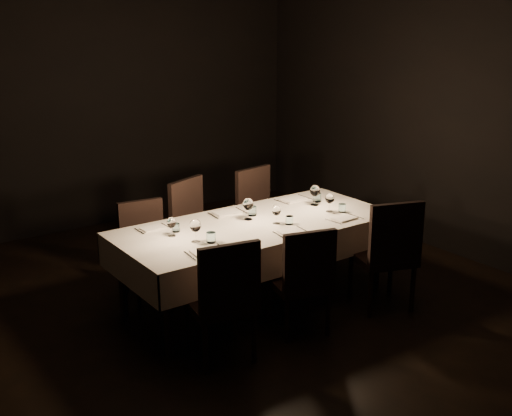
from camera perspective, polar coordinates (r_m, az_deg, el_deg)
room at (r=5.52m, az=-0.00°, el=5.96°), size 5.01×6.01×3.01m
dining_table at (r=5.73m, az=-0.00°, el=-2.04°), size 2.52×1.12×0.76m
chair_near_left at (r=4.80m, az=-2.88°, el=-7.81°), size 0.55×0.55×0.99m
place_setting_near_left at (r=5.16m, az=-4.79°, el=-2.50°), size 0.36×0.42×0.20m
chair_near_center at (r=5.22m, az=4.24°, el=-6.07°), size 0.54×0.54×0.93m
place_setting_near_center at (r=5.60m, az=2.46°, el=-0.98°), size 0.32×0.40×0.17m
chair_near_right at (r=5.74m, az=11.63°, el=-3.71°), size 0.62×0.62×1.02m
place_setting_near_right at (r=5.99m, az=7.21°, el=0.12°), size 0.33×0.40×0.18m
chair_far_left at (r=6.06m, az=-9.80°, el=-3.15°), size 0.47×0.47×0.89m
place_setting_far_left at (r=5.48m, az=-7.94°, el=-1.56°), size 0.30×0.39×0.17m
chair_far_center at (r=6.36m, az=-5.33°, el=-1.53°), size 0.62×0.62×1.00m
place_setting_far_center at (r=5.85m, az=-1.19°, el=-0.05°), size 0.37×0.42×0.20m
chair_far_right at (r=6.80m, az=0.44°, el=-0.24°), size 0.55×0.55×0.99m
place_setting_far_right at (r=6.31m, az=4.72°, el=1.15°), size 0.36×0.42×0.20m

